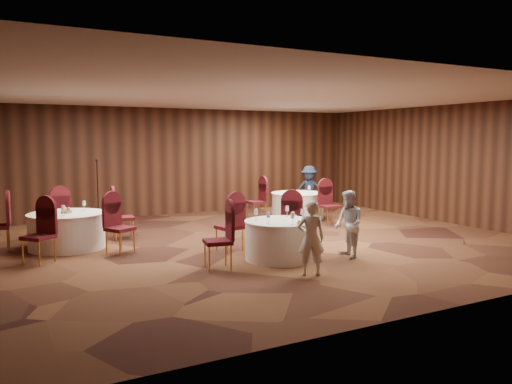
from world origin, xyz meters
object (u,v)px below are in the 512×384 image
woman_b (349,224)px  man_c (309,190)px  mic_stand (98,206)px  woman_a (311,238)px  table_right (298,205)px  table_left (67,230)px  table_main (280,240)px

woman_b → man_c: bearing=165.5°
mic_stand → woman_a: 6.96m
table_right → woman_a: size_ratio=1.21×
woman_b → mic_stand: bearing=-136.6°
table_right → woman_b: (-1.75, -4.54, 0.27)m
woman_a → woman_b: size_ratio=0.97×
woman_b → table_right: bearing=170.9°
woman_a → woman_b: (1.35, 0.72, 0.02)m
man_c → table_left: bearing=-123.7°
woman_a → table_main: bearing=-71.5°
table_right → woman_b: bearing=-111.1°
woman_b → woman_a: bearing=-50.0°
table_right → table_main: bearing=-126.3°
table_main → woman_a: woman_a is taller
table_main → table_right: same height
table_main → table_left: (-3.43, 2.92, -0.00)m
table_left → table_main: bearing=-40.4°
woman_a → table_right: bearing=-96.1°
woman_a → woman_b: woman_b is taller
table_main → woman_b: bearing=-21.5°
table_main → table_left: bearing=139.6°
mic_stand → man_c: mic_stand is taller
table_main → woman_b: (1.23, -0.48, 0.27)m
table_left → man_c: (7.25, 1.80, 0.36)m
mic_stand → woman_a: (2.23, -6.59, 0.11)m
man_c → woman_a: bearing=-81.3°
table_left → mic_stand: bearing=66.3°
table_main → woman_a: bearing=-96.0°
table_left → table_right: same height
table_left → woman_a: (3.31, -4.13, 0.25)m
table_main → table_left: 4.51m
man_c → mic_stand: bearing=-143.8°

